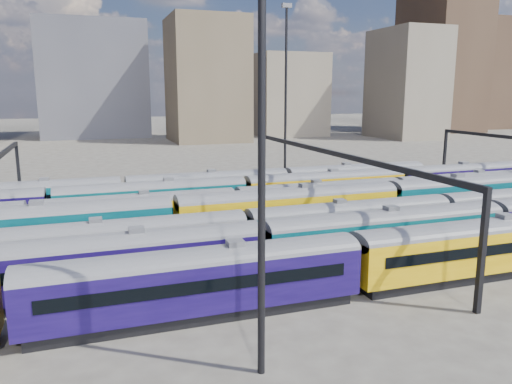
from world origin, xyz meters
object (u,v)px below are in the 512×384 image
object	(u,v)px
rake_1	(111,258)
rake_2	(246,228)
mast_2	(262,82)
rake_0	(198,275)

from	to	relation	value
rake_1	rake_2	bearing A→B (deg)	24.41
mast_2	rake_2	bearing A→B (deg)	74.71
rake_1	mast_2	distance (m)	17.63
rake_0	rake_1	xyz separation A→B (m)	(-4.80, 5.00, 0.01)
rake_2	mast_2	xyz separation A→B (m)	(-4.65, -17.00, 11.44)
rake_0	mast_2	size ratio (longest dim) A/B	5.76
rake_1	mast_2	size ratio (longest dim) A/B	5.78
rake_1	rake_2	world-z (taller)	rake_1
rake_0	mast_2	distance (m)	13.34
rake_0	rake_1	distance (m)	6.93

